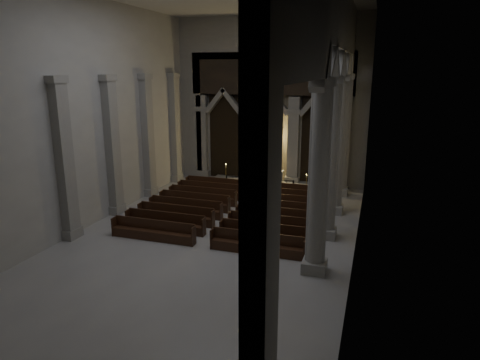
{
  "coord_description": "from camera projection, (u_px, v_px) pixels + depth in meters",
  "views": [
    {
      "loc": [
        7.58,
        -19.21,
        8.31
      ],
      "look_at": [
        0.43,
        3.0,
        2.24
      ],
      "focal_mm": 32.0,
      "sensor_mm": 36.0,
      "label": 1
    }
  ],
  "objects": [
    {
      "name": "sanctuary_wall",
      "position": [
        270.0,
        93.0,
        31.0
      ],
      "size": [
        14.0,
        0.77,
        12.0
      ],
      "color": "gray",
      "rests_on": "ground"
    },
    {
      "name": "altar",
      "position": [
        271.0,
        176.0,
        31.59
      ],
      "size": [
        1.83,
        0.73,
        0.93
      ],
      "color": "silver",
      "rests_on": "sanctuary_step"
    },
    {
      "name": "altar_rail",
      "position": [
        259.0,
        182.0,
        29.89
      ],
      "size": [
        4.93,
        0.09,
        0.97
      ],
      "color": "black",
      "rests_on": "ground"
    },
    {
      "name": "candle_stand_right",
      "position": [
        306.0,
        188.0,
        29.58
      ],
      "size": [
        0.22,
        0.22,
        1.32
      ],
      "color": "#B59737",
      "rests_on": "ground"
    },
    {
      "name": "left_pilasters",
      "position": [
        132.0,
        143.0,
        26.28
      ],
      "size": [
        0.6,
        13.0,
        8.03
      ],
      "color": "gray",
      "rests_on": "ground"
    },
    {
      "name": "right_arcade",
      "position": [
        334.0,
        80.0,
        19.66
      ],
      "size": [
        1.0,
        24.0,
        12.0
      ],
      "color": "gray",
      "rests_on": "ground"
    },
    {
      "name": "worshipper",
      "position": [
        254.0,
        189.0,
        28.49
      ],
      "size": [
        0.45,
        0.34,
        1.09
      ],
      "primitive_type": "imported",
      "rotation": [
        0.0,
        0.0,
        -0.22
      ],
      "color": "black",
      "rests_on": "ground"
    },
    {
      "name": "pews",
      "position": [
        233.0,
        211.0,
        24.73
      ],
      "size": [
        9.9,
        9.44,
        1.0
      ],
      "color": "black",
      "rests_on": "ground"
    },
    {
      "name": "sanctuary_step",
      "position": [
        266.0,
        183.0,
        31.78
      ],
      "size": [
        8.5,
        2.6,
        0.15
      ],
      "primitive_type": "cube",
      "color": "gray",
      "rests_on": "ground"
    },
    {
      "name": "candle_stand_left",
      "position": [
        226.0,
        179.0,
        31.63
      ],
      "size": [
        0.27,
        0.27,
        1.57
      ],
      "color": "#B59737",
      "rests_on": "ground"
    },
    {
      "name": "room",
      "position": [
        212.0,
        85.0,
        20.12
      ],
      "size": [
        24.0,
        24.1,
        12.0
      ],
      "color": "#A2A09A",
      "rests_on": "ground"
    }
  ]
}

